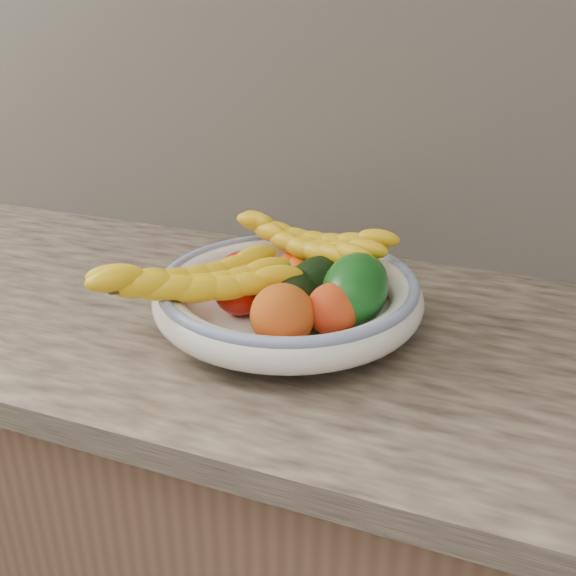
% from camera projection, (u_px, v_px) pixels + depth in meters
% --- Properties ---
extents(kitchen_counter, '(2.44, 0.66, 1.40)m').
position_uv_depth(kitchen_counter, '(293.00, 533.00, 1.15)').
color(kitchen_counter, brown).
rests_on(kitchen_counter, ground).
extents(fruit_bowl, '(0.39, 0.39, 0.08)m').
position_uv_depth(fruit_bowl, '(288.00, 295.00, 0.93)').
color(fruit_bowl, white).
rests_on(fruit_bowl, kitchen_counter).
extents(clementine_back_left, '(0.06, 0.06, 0.05)m').
position_uv_depth(clementine_back_left, '(292.00, 266.00, 1.01)').
color(clementine_back_left, '#F65905').
rests_on(clementine_back_left, fruit_bowl).
extents(clementine_back_right, '(0.06, 0.06, 0.05)m').
position_uv_depth(clementine_back_right, '(335.00, 273.00, 0.99)').
color(clementine_back_right, orange).
rests_on(clementine_back_right, fruit_bowl).
extents(clementine_back_mid, '(0.07, 0.07, 0.05)m').
position_uv_depth(clementine_back_mid, '(303.00, 270.00, 1.00)').
color(clementine_back_mid, '#FB5C05').
rests_on(clementine_back_mid, fruit_bowl).
extents(tomato_left, '(0.09, 0.09, 0.07)m').
position_uv_depth(tomato_left, '(242.00, 273.00, 0.97)').
color(tomato_left, red).
rests_on(tomato_left, fruit_bowl).
extents(tomato_near_left, '(0.09, 0.09, 0.07)m').
position_uv_depth(tomato_near_left, '(240.00, 291.00, 0.91)').
color(tomato_near_left, '#AA1105').
rests_on(tomato_near_left, fruit_bowl).
extents(avocado_center, '(0.11, 0.13, 0.07)m').
position_uv_depth(avocado_center, '(291.00, 294.00, 0.90)').
color(avocado_center, black).
rests_on(avocado_center, fruit_bowl).
extents(avocado_right, '(0.10, 0.12, 0.07)m').
position_uv_depth(avocado_right, '(317.00, 283.00, 0.93)').
color(avocado_right, black).
rests_on(avocado_right, fruit_bowl).
extents(green_mango, '(0.13, 0.15, 0.12)m').
position_uv_depth(green_mango, '(355.00, 289.00, 0.88)').
color(green_mango, '#0E4E13').
rests_on(green_mango, fruit_bowl).
extents(peach_front, '(0.11, 0.11, 0.08)m').
position_uv_depth(peach_front, '(282.00, 315.00, 0.83)').
color(peach_front, orange).
rests_on(peach_front, fruit_bowl).
extents(peach_right, '(0.09, 0.09, 0.07)m').
position_uv_depth(peach_right, '(333.00, 309.00, 0.84)').
color(peach_right, orange).
rests_on(peach_right, fruit_bowl).
extents(banana_bunch_back, '(0.30, 0.17, 0.08)m').
position_uv_depth(banana_bunch_back, '(308.00, 247.00, 1.00)').
color(banana_bunch_back, yellow).
rests_on(banana_bunch_back, fruit_bowl).
extents(banana_bunch_front, '(0.29, 0.30, 0.08)m').
position_uv_depth(banana_bunch_front, '(195.00, 287.00, 0.88)').
color(banana_bunch_front, yellow).
rests_on(banana_bunch_front, fruit_bowl).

